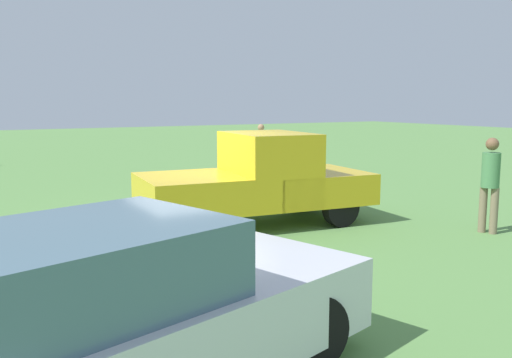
# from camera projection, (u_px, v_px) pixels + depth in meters

# --- Properties ---
(ground_plane) EXTENTS (80.00, 80.00, 0.00)m
(ground_plane) POSITION_uv_depth(u_px,v_px,m) (199.00, 224.00, 10.86)
(ground_plane) COLOR #5B8C47
(pickup_truck) EXTENTS (4.61, 2.39, 1.79)m
(pickup_truck) POSITION_uv_depth(u_px,v_px,m) (261.00, 178.00, 10.75)
(pickup_truck) COLOR black
(pickup_truck) RESTS_ON ground_plane
(sedan_near) EXTENTS (4.93, 2.98, 1.50)m
(sedan_near) POSITION_uv_depth(u_px,v_px,m) (108.00, 323.00, 4.27)
(sedan_near) COLOR black
(sedan_near) RESTS_ON ground_plane
(person_bystander) EXTENTS (0.41, 0.41, 1.75)m
(person_bystander) POSITION_uv_depth(u_px,v_px,m) (490.00, 179.00, 10.00)
(person_bystander) COLOR #7A6B51
(person_bystander) RESTS_ON ground_plane
(person_visitor) EXTENTS (0.45, 0.45, 1.66)m
(person_visitor) POSITION_uv_depth(u_px,v_px,m) (261.00, 146.00, 17.95)
(person_visitor) COLOR navy
(person_visitor) RESTS_ON ground_plane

